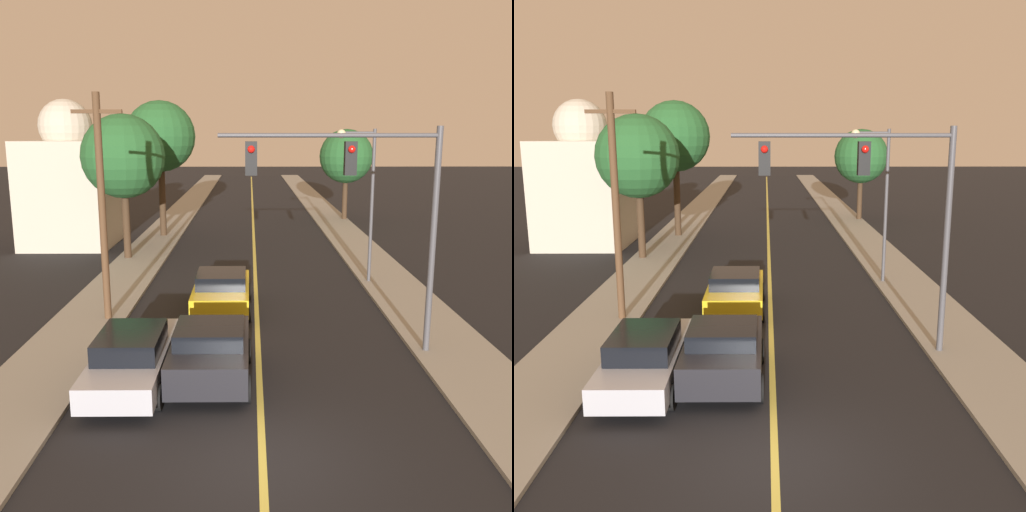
# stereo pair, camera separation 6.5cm
# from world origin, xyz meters

# --- Properties ---
(ground_plane) EXTENTS (200.00, 200.00, 0.00)m
(ground_plane) POSITION_xyz_m (0.00, 0.00, 0.00)
(ground_plane) COLOR black
(road_surface) EXTENTS (8.91, 80.00, 0.01)m
(road_surface) POSITION_xyz_m (0.00, 36.00, 0.01)
(road_surface) COLOR black
(road_surface) RESTS_ON ground
(sidewalk_left) EXTENTS (2.50, 80.00, 0.12)m
(sidewalk_left) POSITION_xyz_m (-5.71, 36.00, 0.06)
(sidewalk_left) COLOR gray
(sidewalk_left) RESTS_ON ground
(sidewalk_right) EXTENTS (2.50, 80.00, 0.12)m
(sidewalk_right) POSITION_xyz_m (5.71, 36.00, 0.06)
(sidewalk_right) COLOR gray
(sidewalk_right) RESTS_ON ground
(car_near_lane_front) EXTENTS (2.06, 3.81, 1.55)m
(car_near_lane_front) POSITION_xyz_m (-1.25, 3.72, 0.82)
(car_near_lane_front) COLOR black
(car_near_lane_front) RESTS_ON ground
(car_near_lane_second) EXTENTS (2.07, 4.26, 1.45)m
(car_near_lane_second) POSITION_xyz_m (-1.25, 9.73, 0.76)
(car_near_lane_second) COLOR gold
(car_near_lane_second) RESTS_ON ground
(car_outer_lane_front) EXTENTS (1.88, 4.78, 1.44)m
(car_outer_lane_front) POSITION_xyz_m (-3.21, 3.61, 0.74)
(car_outer_lane_front) COLOR #A5A8B2
(car_outer_lane_front) RESTS_ON ground
(traffic_signal_mast) EXTENTS (6.04, 0.42, 6.34)m
(traffic_signal_mast) POSITION_xyz_m (2.91, 5.53, 4.70)
(traffic_signal_mast) COLOR #47474C
(traffic_signal_mast) RESTS_ON ground
(streetlamp_right) EXTENTS (1.60, 0.36, 6.32)m
(streetlamp_right) POSITION_xyz_m (4.42, 13.41, 4.22)
(streetlamp_right) COLOR #47474C
(streetlamp_right) RESTS_ON ground
(utility_pole_left) EXTENTS (1.60, 0.24, 7.41)m
(utility_pole_left) POSITION_xyz_m (-5.06, 8.55, 3.98)
(utility_pole_left) COLOR #513823
(utility_pole_left) RESTS_ON ground
(tree_left_near) EXTENTS (4.17, 4.17, 8.04)m
(tree_left_near) POSITION_xyz_m (-5.55, 24.63, 6.04)
(tree_left_near) COLOR #3D2B1C
(tree_left_near) RESTS_ON ground
(tree_left_far) EXTENTS (4.08, 4.08, 7.08)m
(tree_left_far) POSITION_xyz_m (-6.40, 18.23, 5.14)
(tree_left_far) COLOR #3D2B1C
(tree_left_far) RESTS_ON ground
(tree_right_near) EXTENTS (3.83, 3.83, 6.44)m
(tree_right_near) POSITION_xyz_m (6.68, 31.35, 4.62)
(tree_right_near) COLOR #3D2B1C
(tree_right_near) RESTS_ON ground
(domed_building_left) EXTENTS (4.74, 4.74, 8.09)m
(domed_building_left) POSITION_xyz_m (-10.33, 22.09, 3.50)
(domed_building_left) COLOR #BCB29E
(domed_building_left) RESTS_ON ground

